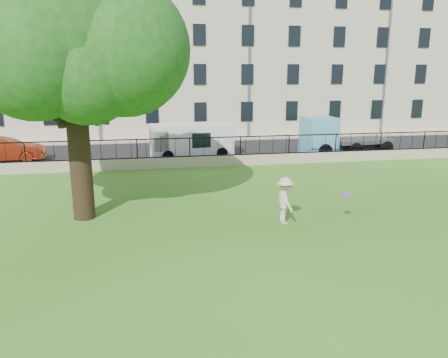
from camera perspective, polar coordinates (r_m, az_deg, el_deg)
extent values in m
plane|color=#2D6016|center=(14.24, 0.50, -8.64)|extent=(120.00, 120.00, 0.00)
cube|color=tan|center=(25.57, -4.46, 2.25)|extent=(50.00, 0.40, 0.60)
cube|color=black|center=(25.50, -4.47, 2.98)|extent=(50.00, 0.05, 0.06)
cube|color=black|center=(25.32, -4.52, 5.35)|extent=(50.00, 0.05, 0.06)
cube|color=black|center=(30.22, -5.35, 3.48)|extent=(60.00, 9.00, 0.01)
cube|color=tan|center=(35.32, -6.08, 5.07)|extent=(60.00, 1.40, 0.12)
cube|color=beige|center=(40.60, -6.93, 15.32)|extent=(56.00, 10.00, 13.00)
cylinder|color=black|center=(17.05, -18.24, 2.18)|extent=(0.80, 0.80, 4.40)
sphere|color=#154B14|center=(16.79, -19.51, 18.01)|extent=(6.12, 6.12, 6.12)
sphere|color=#154B14|center=(15.78, -13.04, 16.19)|extent=(4.59, 4.59, 4.59)
sphere|color=#154B14|center=(17.85, -24.26, 16.02)|extent=(4.95, 4.95, 4.95)
imported|color=beige|center=(16.10, 7.99, -2.80)|extent=(0.73, 1.17, 1.74)
cylinder|color=purple|center=(16.40, 15.69, -1.94)|extent=(0.36, 0.35, 0.12)
imported|color=#A52D14|center=(29.96, -26.64, 3.40)|extent=(4.64, 1.96, 1.49)
cube|color=silver|center=(28.36, -4.26, 5.02)|extent=(5.37, 2.68, 2.16)
cube|color=#59A9D2|center=(30.64, 15.63, 5.54)|extent=(6.10, 2.52, 2.51)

